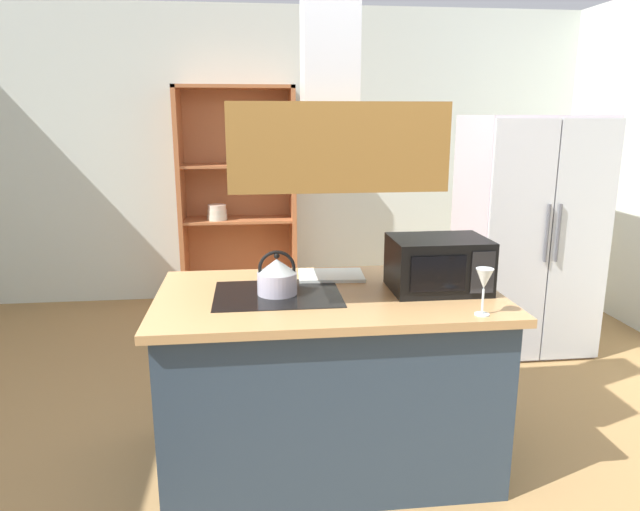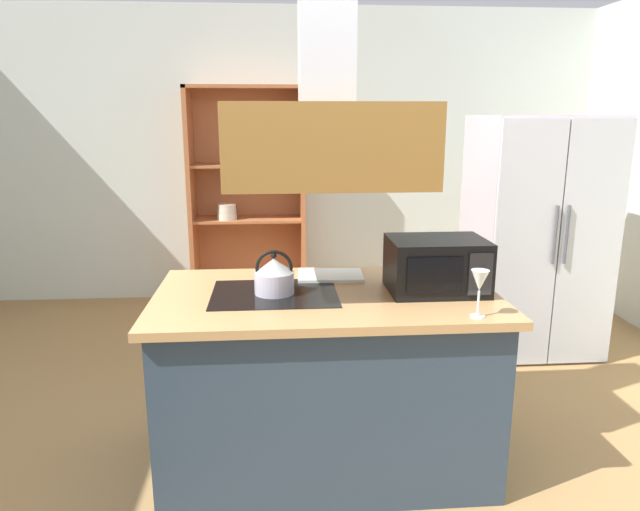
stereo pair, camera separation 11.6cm
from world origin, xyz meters
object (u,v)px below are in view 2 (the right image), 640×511
Objects in this scene: refrigerator at (534,236)px; wine_glass_on_counter at (480,283)px; dish_cabinet at (248,209)px; microwave at (437,265)px; kettle at (274,276)px; cutting_board at (330,276)px.

refrigerator reaches higher than wine_glass_on_counter.
microwave is (1.03, -2.73, 0.14)m from dish_cabinet.
kettle is at bearing -144.26° from refrigerator.
cutting_board is (0.54, -2.44, 0.02)m from dish_cabinet.
dish_cabinet is at bearing 102.47° from cutting_board.
refrigerator reaches higher than kettle.
dish_cabinet is 9.36× the size of kettle.
kettle is 0.95m from wine_glass_on_counter.
wine_glass_on_counter is (0.86, -0.40, 0.06)m from kettle.
dish_cabinet is 5.85× the size of cutting_board.
kettle is at bearing -84.87° from dish_cabinet.
kettle reaches higher than wine_glass_on_counter.
microwave is at bearing -129.06° from refrigerator.
wine_glass_on_counter is at bearing -70.45° from dish_cabinet.
kettle is 0.46× the size of microwave.
wine_glass_on_counter is at bearing -49.83° from cutting_board.
dish_cabinet is at bearing 95.13° from kettle.
dish_cabinet is at bearing 109.55° from wine_glass_on_counter.
refrigerator is 8.16× the size of kettle.
cutting_board is at bearing 149.41° from microwave.
cutting_board is 0.89m from wine_glass_on_counter.
cutting_board is 0.74× the size of microwave.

